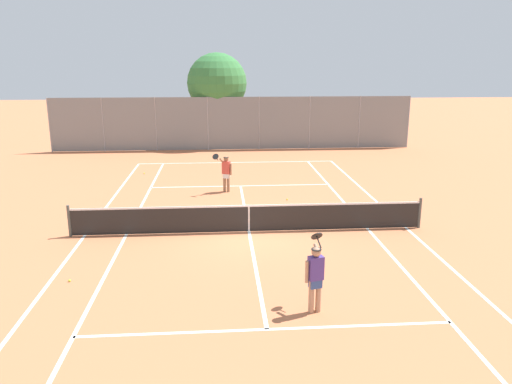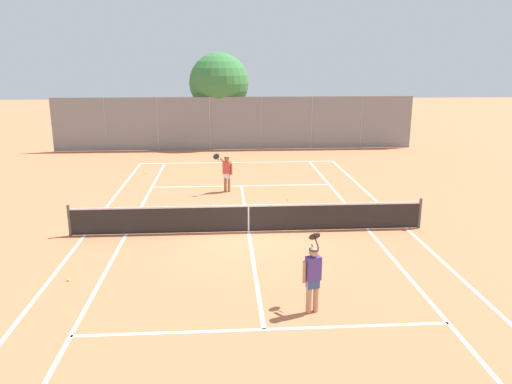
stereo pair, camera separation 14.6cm
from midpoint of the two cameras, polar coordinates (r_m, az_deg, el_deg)
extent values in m
plane|color=#C67047|center=(17.08, -0.61, -4.56)|extent=(120.00, 120.00, 0.00)
cube|color=silver|center=(28.56, -1.95, 3.40)|extent=(11.00, 0.10, 0.01)
cube|color=silver|center=(17.67, -18.78, -4.70)|extent=(0.10, 23.80, 0.01)
cube|color=silver|center=(18.21, 16.99, -3.97)|extent=(0.10, 23.80, 0.01)
cube|color=silver|center=(17.36, -14.40, -4.71)|extent=(0.10, 23.80, 0.01)
cube|color=silver|center=(17.78, 12.84, -4.14)|extent=(0.10, 23.80, 0.01)
cube|color=silver|center=(11.26, 1.30, -15.43)|extent=(8.26, 0.10, 0.01)
cube|color=silver|center=(23.20, -1.50, 0.71)|extent=(8.26, 0.10, 0.01)
cube|color=silver|center=(17.08, -0.61, -4.55)|extent=(0.10, 12.80, 0.01)
cylinder|color=#474C47|center=(17.63, -20.34, -3.06)|extent=(0.10, 0.10, 1.07)
cylinder|color=#474C47|center=(18.22, 18.44, -2.32)|extent=(0.10, 0.10, 1.07)
cube|color=black|center=(16.93, -0.61, -3.07)|extent=(11.90, 0.02, 0.89)
cube|color=white|center=(16.79, -0.62, -1.60)|extent=(11.90, 0.03, 0.06)
cube|color=white|center=(16.94, -0.61, -3.14)|extent=(0.05, 0.03, 0.89)
cylinder|color=tan|center=(11.79, 6.41, -11.78)|extent=(0.13, 0.13, 0.82)
cylinder|color=tan|center=(11.87, 7.22, -11.64)|extent=(0.13, 0.13, 0.82)
cube|color=#334C8C|center=(11.69, 6.87, -10.26)|extent=(0.32, 0.25, 0.24)
cube|color=#4C388C|center=(11.54, 6.92, -8.64)|extent=(0.38, 0.28, 0.56)
sphere|color=tan|center=(11.39, 6.98, -6.84)|extent=(0.22, 0.22, 0.22)
cylinder|color=black|center=(11.37, 6.99, -6.53)|extent=(0.23, 0.23, 0.02)
cylinder|color=tan|center=(11.48, 5.91, -9.08)|extent=(0.08, 0.08, 0.52)
cylinder|color=tan|center=(11.60, 7.25, -6.98)|extent=(0.19, 0.46, 0.35)
cylinder|color=black|center=(11.81, 7.30, -5.74)|extent=(0.10, 0.25, 0.22)
cylinder|color=black|center=(11.87, 7.06, -5.05)|extent=(0.32, 0.26, 0.23)
cylinder|color=#936B4C|center=(22.10, -2.92, 1.06)|extent=(0.13, 0.13, 0.82)
cylinder|color=#936B4C|center=(22.17, -3.34, 1.10)|extent=(0.13, 0.13, 0.82)
cube|color=white|center=(22.06, -3.14, 1.91)|extent=(0.33, 0.28, 0.24)
cube|color=#D84C3F|center=(21.98, -3.15, 2.82)|extent=(0.39, 0.32, 0.56)
sphere|color=#936B4C|center=(21.90, -3.17, 3.82)|extent=(0.22, 0.22, 0.22)
cylinder|color=black|center=(21.89, -3.17, 3.99)|extent=(0.23, 0.23, 0.02)
cylinder|color=#936B4C|center=(21.91, -2.63, 2.63)|extent=(0.08, 0.08, 0.52)
cylinder|color=#936B4C|center=(21.85, -3.63, 3.52)|extent=(0.26, 0.45, 0.35)
cylinder|color=black|center=(21.64, -4.23, 3.83)|extent=(0.13, 0.24, 0.22)
cylinder|color=black|center=(21.51, -4.37, 4.06)|extent=(0.34, 0.30, 0.23)
sphere|color=#D1DB33|center=(14.29, -20.37, -9.40)|extent=(0.07, 0.07, 0.07)
sphere|color=#D1DB33|center=(20.88, 3.84, -0.85)|extent=(0.07, 0.07, 0.07)
sphere|color=#D1DB33|center=(26.29, -12.36, 2.13)|extent=(0.07, 0.07, 0.07)
cylinder|color=gray|center=(34.20, -22.18, 7.12)|extent=(0.08, 0.08, 3.41)
cylinder|color=gray|center=(33.32, -16.73, 7.41)|extent=(0.08, 0.08, 3.41)
cylinder|color=gray|center=(32.75, -11.03, 7.64)|extent=(0.08, 0.08, 3.41)
cylinder|color=gray|center=(32.50, -5.18, 7.79)|extent=(0.08, 0.08, 3.41)
cylinder|color=gray|center=(32.59, 0.70, 7.87)|extent=(0.08, 0.08, 3.41)
cylinder|color=gray|center=(33.02, 6.49, 7.87)|extent=(0.08, 0.08, 3.41)
cylinder|color=gray|center=(33.76, 12.08, 7.79)|extent=(0.08, 0.08, 3.41)
cylinder|color=gray|center=(34.80, 17.37, 7.65)|extent=(0.08, 0.08, 3.41)
cube|color=slate|center=(32.50, -2.24, 7.84)|extent=(23.16, 0.02, 3.37)
cylinder|color=brown|center=(34.26, -4.04, 7.66)|extent=(0.27, 0.27, 2.79)
sphere|color=#387A3D|center=(34.02, -4.12, 12.31)|extent=(3.96, 3.96, 3.96)
sphere|color=#387A3D|center=(33.96, -4.73, 11.46)|extent=(2.45, 2.45, 2.45)
camera|label=1|loc=(0.07, -89.77, 0.06)|focal=35.00mm
camera|label=2|loc=(0.07, 90.23, -0.06)|focal=35.00mm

